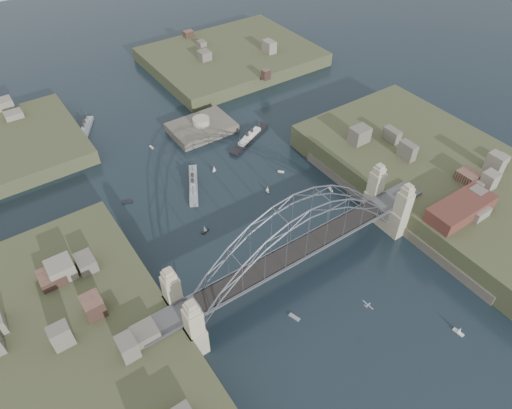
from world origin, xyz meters
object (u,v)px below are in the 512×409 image
object	(u,v)px
fort_island	(202,132)
naval_cruiser_near	(193,184)
naval_cruiser_far	(86,130)
wharf_shed	(461,208)
ocean_liner	(250,138)
bridge	(298,240)

from	to	relation	value
fort_island	naval_cruiser_near	xyz separation A→B (m)	(-17.39, -25.35, 1.22)
naval_cruiser_far	wharf_shed	bearing A→B (deg)	-58.11
fort_island	naval_cruiser_far	xyz separation A→B (m)	(-34.73, 23.24, 1.24)
fort_island	ocean_liner	size ratio (longest dim) A/B	1.05
fort_island	naval_cruiser_near	size ratio (longest dim) A/B	1.23
naval_cruiser_far	fort_island	bearing A→B (deg)	-33.79
fort_island	ocean_liner	bearing A→B (deg)	-52.91
bridge	naval_cruiser_near	size ratio (longest dim) A/B	4.71
fort_island	naval_cruiser_far	world-z (taller)	fort_island
bridge	naval_cruiser_near	world-z (taller)	bridge
fort_island	naval_cruiser_far	bearing A→B (deg)	146.21
fort_island	bridge	bearing A→B (deg)	-99.73
fort_island	naval_cruiser_near	distance (m)	30.77
wharf_shed	ocean_liner	size ratio (longest dim) A/B	0.96
ocean_liner	wharf_shed	bearing A→B (deg)	-73.18
bridge	naval_cruiser_far	world-z (taller)	bridge
wharf_shed	ocean_liner	bearing A→B (deg)	106.82
naval_cruiser_far	naval_cruiser_near	bearing A→B (deg)	-70.36
bridge	fort_island	xyz separation A→B (m)	(12.00, 70.00, -12.66)
fort_island	ocean_liner	distance (m)	18.30
bridge	naval_cruiser_near	distance (m)	46.41
fort_island	wharf_shed	xyz separation A→B (m)	(32.00, -84.00, 10.34)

